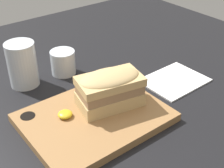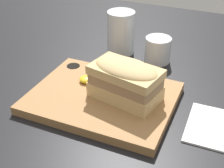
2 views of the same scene
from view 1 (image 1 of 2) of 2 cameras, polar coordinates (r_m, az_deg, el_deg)
dining_table at (r=73.06cm, az=-9.34°, el=-6.76°), size 162.91×125.24×2.00cm
serving_board at (r=70.11cm, az=-3.27°, el=-6.15°), size 30.60×23.54×2.01cm
sandwich at (r=69.75cm, az=-0.40°, el=-0.69°), size 15.74×11.00×8.50cm
mustard_dollop at (r=69.09cm, az=-8.57°, el=-5.48°), size 3.19×3.19×1.28cm
water_glass at (r=84.02cm, az=-15.94°, el=3.01°), size 7.58×7.58×11.85cm
wine_glass at (r=87.90cm, az=-8.92°, el=3.79°), size 6.84×6.84×6.74cm
napkin at (r=86.13cm, az=11.31°, el=0.64°), size 16.70×13.15×0.40cm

